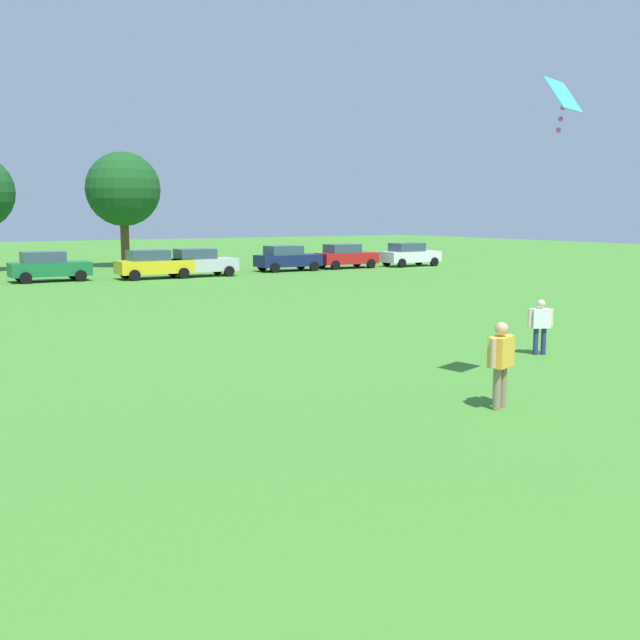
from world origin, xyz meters
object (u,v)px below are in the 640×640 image
Objects in this scene: parked_car_white_8 at (410,254)px; tree_far_right at (123,189)px; parked_car_silver_5 at (199,262)px; parked_car_green_3 at (48,266)px; adult_bystander at (501,358)px; bystander_midfield at (540,322)px; kite at (563,99)px; parked_car_yellow_4 at (153,264)px; parked_car_red_7 at (345,256)px; parked_car_navy_6 at (287,258)px.

tree_far_right reaches higher than parked_car_white_8.
parked_car_white_8 is 0.53× the size of tree_far_right.
tree_far_right is at bearing 98.16° from parked_car_silver_5.
adult_bystander is at bearing -86.81° from parked_car_green_3.
bystander_midfield is 0.19× the size of tree_far_right.
parked_car_green_3 is (-1.86, 33.46, -0.16)m from adult_bystander.
parked_car_yellow_4 is (2.02, 31.95, -5.19)m from kite.
parked_car_white_8 is (23.12, 33.00, -0.16)m from adult_bystander.
parked_car_green_3 is 1.00× the size of parked_car_red_7.
bystander_midfield is 28.62m from parked_car_yellow_4.
tree_far_right reaches higher than bystander_midfield.
parked_car_yellow_4 reaches higher than bystander_midfield.
parked_car_red_7 is 0.53× the size of tree_far_right.
parked_car_yellow_4 and parked_car_silver_5 have the same top height.
parked_car_yellow_4 is at bearing 86.39° from kite.
parked_car_green_3 is at bearing 172.40° from parked_car_silver_5.
tree_far_right is at bearing 85.32° from kite.
parked_car_white_8 is at bearing -2.63° from parked_car_navy_6.
parked_car_yellow_4 is 1.00× the size of parked_car_white_8.
parked_car_green_3 is 19.88m from parked_car_red_7.
parked_car_white_8 is at bearing 2.22° from parked_car_yellow_4.
parked_car_red_7 and parked_car_white_8 have the same top height.
tree_far_right reaches higher than parked_car_silver_5.
kite is 32.43m from parked_car_yellow_4.
parked_car_navy_6 is at bearing -48.53° from tree_far_right.
parked_car_navy_6 is at bearing 177.37° from parked_car_white_8.
bystander_midfield is 0.35× the size of parked_car_yellow_4.
parked_car_red_7 is at bearing 0.52° from parked_car_green_3.
parked_car_silver_5 reaches higher than bystander_midfield.
parked_car_silver_5 is (1.67, 28.67, -0.03)m from bystander_midfield.
parked_car_yellow_4 is at bearing -174.39° from parked_car_red_7.
parked_car_navy_6 is at bearing 70.78° from kite.
bystander_midfield is (5.00, 3.65, -0.13)m from adult_bystander.
parked_car_navy_6 is at bearing 9.63° from parked_car_silver_5.
parked_car_yellow_4 is (-1.24, 28.59, -0.03)m from bystander_midfield.
tree_far_right reaches higher than parked_car_yellow_4.
parked_car_white_8 is at bearing -1.07° from parked_car_green_3.
parked_car_silver_5 and parked_car_navy_6 have the same top height.
parked_car_green_3 is 12.44m from tree_far_right.
adult_bystander is 33.52m from parked_car_green_3.
parked_car_yellow_4 is (5.62, -1.22, 0.00)m from parked_car_green_3.
adult_bystander is 43.15m from tree_far_right.
parked_car_yellow_4 is 19.37m from parked_car_white_8.
parked_car_green_3 is 1.00× the size of parked_car_yellow_4.
bystander_midfield is at bearing 45.84° from kite.
parked_car_green_3 is at bearing -179.48° from parked_car_red_7.
parked_car_red_7 reaches higher than bystander_midfield.
kite is 32.82m from parked_car_silver_5.
tree_far_right is at bearing 82.07° from parked_car_yellow_4.
bystander_midfield is at bearing -93.34° from parked_car_silver_5.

